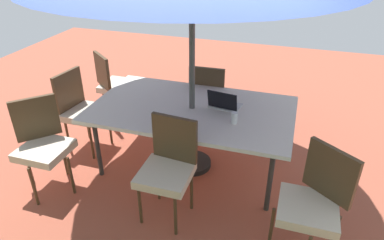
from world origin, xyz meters
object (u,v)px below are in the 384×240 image
(cup, at_px, (234,118))
(laptop, at_px, (224,104))
(chair_northeast, at_px, (42,142))
(dining_table, at_px, (192,111))
(chair_north, at_px, (168,165))
(chair_south, at_px, (209,95))
(chair_southeast, at_px, (114,83))
(chair_northwest, at_px, (314,200))
(chair_east, at_px, (81,107))

(cup, bearing_deg, laptop, -60.11)
(laptop, height_order, cup, laptop)
(chair_northeast, distance_m, laptop, 1.90)
(dining_table, xyz_separation_m, cup, (-0.49, 0.19, 0.10))
(chair_north, distance_m, chair_south, 1.55)
(chair_southeast, bearing_deg, chair_northwest, -172.69)
(chair_east, relative_size, chair_south, 1.00)
(dining_table, relative_size, chair_north, 2.18)
(chair_northeast, distance_m, chair_northwest, 2.62)
(chair_southeast, distance_m, cup, 2.11)
(chair_east, bearing_deg, chair_southeast, 6.06)
(chair_northwest, bearing_deg, laptop, 172.12)
(chair_south, bearing_deg, laptop, 115.54)
(dining_table, distance_m, chair_northwest, 1.55)
(chair_northeast, bearing_deg, chair_south, 3.69)
(dining_table, distance_m, laptop, 0.35)
(chair_east, xyz_separation_m, chair_northeast, (-0.06, 0.78, 0.00))
(dining_table, relative_size, cup, 18.52)
(chair_south, relative_size, chair_northwest, 1.00)
(dining_table, distance_m, chair_southeast, 1.58)
(chair_north, height_order, chair_northeast, same)
(dining_table, bearing_deg, chair_northwest, 146.49)
(chair_south, bearing_deg, chair_northeast, 48.34)
(chair_northeast, xyz_separation_m, chair_southeast, (0.04, -1.56, 0.00))
(dining_table, xyz_separation_m, chair_northeast, (1.33, 0.79, -0.16))
(chair_northeast, relative_size, chair_northwest, 1.00)
(chair_northwest, relative_size, cup, 8.50)
(chair_northeast, height_order, chair_southeast, same)
(chair_south, distance_m, chair_northeast, 2.04)
(chair_northwest, bearing_deg, cup, 177.02)
(chair_north, height_order, chair_south, same)
(cup, bearing_deg, chair_south, -61.96)
(chair_southeast, xyz_separation_m, cup, (-1.86, 0.96, 0.26))
(cup, bearing_deg, chair_north, 51.07)
(chair_northeast, bearing_deg, chair_southeast, 45.24)
(dining_table, xyz_separation_m, laptop, (-0.33, -0.10, 0.09))
(chair_north, bearing_deg, chair_northeast, -173.75)
(dining_table, xyz_separation_m, chair_south, (0.02, -0.77, -0.16))
(chair_south, distance_m, chair_southeast, 1.35)
(chair_southeast, height_order, laptop, chair_southeast)
(chair_north, bearing_deg, chair_east, 157.15)
(chair_north, distance_m, chair_northwest, 1.27)
(chair_east, relative_size, chair_northwest, 1.00)
(chair_north, xyz_separation_m, cup, (-0.47, -0.59, 0.26))
(chair_east, xyz_separation_m, chair_north, (-1.40, 0.76, 0.00))
(laptop, bearing_deg, chair_south, -54.72)
(chair_east, bearing_deg, laptop, -78.90)
(chair_northeast, bearing_deg, cup, -27.96)
(dining_table, height_order, chair_northeast, chair_northeast)
(dining_table, distance_m, chair_south, 0.79)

